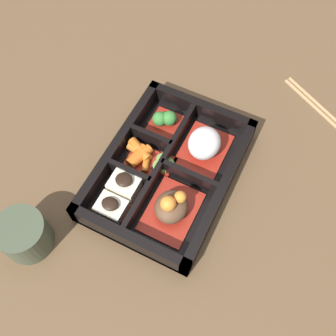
{
  "coord_description": "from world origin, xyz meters",
  "views": [
    {
      "loc": [
        0.26,
        0.13,
        0.56
      ],
      "look_at": [
        0.0,
        0.0,
        0.03
      ],
      "focal_mm": 42.0,
      "sensor_mm": 36.0,
      "label": 1
    }
  ],
  "objects": [
    {
      "name": "ground_plane",
      "position": [
        0.0,
        0.0,
        0.0
      ],
      "size": [
        3.0,
        3.0,
        0.0
      ],
      "primitive_type": "plane",
      "color": "brown"
    },
    {
      "name": "bento_base",
      "position": [
        0.0,
        0.0,
        0.01
      ],
      "size": [
        0.27,
        0.19,
        0.01
      ],
      "color": "black",
      "rests_on": "ground_plane"
    },
    {
      "name": "bento_rim",
      "position": [
        0.0,
        -0.0,
        0.02
      ],
      "size": [
        0.27,
        0.19,
        0.04
      ],
      "color": "black",
      "rests_on": "ground_plane"
    },
    {
      "name": "bowl_rice",
      "position": [
        -0.06,
        0.03,
        0.03
      ],
      "size": [
        0.1,
        0.07,
        0.05
      ],
      "color": "maroon",
      "rests_on": "bento_base"
    },
    {
      "name": "bowl_stew",
      "position": [
        0.06,
        0.03,
        0.03
      ],
      "size": [
        0.1,
        0.07,
        0.05
      ],
      "color": "maroon",
      "rests_on": "bento_base"
    },
    {
      "name": "bowl_greens",
      "position": [
        -0.08,
        -0.05,
        0.02
      ],
      "size": [
        0.06,
        0.05,
        0.03
      ],
      "color": "maroon",
      "rests_on": "bento_base"
    },
    {
      "name": "bowl_carrots",
      "position": [
        -0.0,
        -0.05,
        0.02
      ],
      "size": [
        0.05,
        0.06,
        0.02
      ],
      "color": "maroon",
      "rests_on": "bento_base"
    },
    {
      "name": "bowl_tofu",
      "position": [
        0.07,
        -0.05,
        0.02
      ],
      "size": [
        0.08,
        0.05,
        0.04
      ],
      "color": "maroon",
      "rests_on": "bento_base"
    },
    {
      "name": "bowl_pickles",
      "position": [
        -0.01,
        -0.01,
        0.02
      ],
      "size": [
        0.04,
        0.03,
        0.01
      ],
      "color": "maroon",
      "rests_on": "bento_base"
    },
    {
      "name": "tea_cup",
      "position": [
        0.19,
        -0.13,
        0.03
      ],
      "size": [
        0.07,
        0.07,
        0.06
      ],
      "color": "#424C38",
      "rests_on": "ground_plane"
    },
    {
      "name": "chopsticks",
      "position": [
        -0.22,
        0.21,
        0.0
      ],
      "size": [
        0.12,
        0.21,
        0.01
      ],
      "color": "#A87F51",
      "rests_on": "ground_plane"
    }
  ]
}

